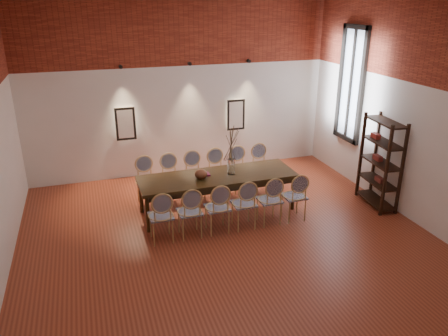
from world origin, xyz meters
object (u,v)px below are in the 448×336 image
object	(u,v)px
chair_near_c	(217,207)
vase	(231,166)
chair_far_b	(171,179)
shelving_rack	(380,162)
chair_far_e	(240,170)
chair_far_a	(147,182)
chair_near_a	(161,216)
chair_near_f	(294,196)
chair_far_f	(262,168)
book	(203,175)
chair_near_e	(269,200)
bowl	(201,174)
chair_near_d	(244,203)
chair_far_c	(195,176)
chair_far_d	(218,173)
chair_near_b	(190,211)
dining_table	(218,193)

from	to	relation	value
chair_near_c	vase	size ratio (longest dim) A/B	3.13
chair_far_b	shelving_rack	size ratio (longest dim) A/B	0.52
chair_near_c	chair_far_e	size ratio (longest dim) A/B	1.00
chair_far_a	chair_far_b	size ratio (longest dim) A/B	1.00
chair_near_a	chair_far_e	world-z (taller)	same
chair_near_a	chair_near_f	bearing A→B (deg)	-0.00
chair_far_f	chair_near_c	bearing A→B (deg)	45.44
chair_near_f	book	world-z (taller)	chair_near_f
chair_near_e	bowl	size ratio (longest dim) A/B	3.92
chair_near_d	bowl	xyz separation A→B (m)	(-0.59, 0.71, 0.37)
chair_far_c	bowl	xyz separation A→B (m)	(-0.08, -0.81, 0.37)
chair_far_e	chair_far_f	distance (m)	0.50
chair_far_e	shelving_rack	world-z (taller)	shelving_rack
chair_near_a	chair_far_f	distance (m)	2.93
chair_far_a	chair_far_d	world-z (taller)	same
chair_far_a	chair_far_b	distance (m)	0.50
shelving_rack	vase	bearing A→B (deg)	171.93
chair_near_e	chair_far_f	bearing A→B (deg)	71.83
book	chair_far_a	bearing A→B (deg)	146.21
chair_near_a	chair_near_c	size ratio (longest dim) A/B	1.00
chair_near_a	chair_far_f	size ratio (longest dim) A/B	1.00
chair_near_a	chair_near_b	bearing A→B (deg)	-0.00
chair_near_b	chair_far_f	size ratio (longest dim) A/B	1.00
chair_near_c	chair_near_d	xyz separation A→B (m)	(0.50, 0.00, 0.00)
chair_near_c	chair_far_e	xyz separation A→B (m)	(0.99, 1.53, 0.00)
chair_near_b	shelving_rack	bearing A→B (deg)	0.61
chair_near_f	shelving_rack	xyz separation A→B (m)	(1.88, 0.05, 0.43)
chair_far_b	chair_far_c	world-z (taller)	same
dining_table	chair_far_c	size ratio (longest dim) A/B	3.20
chair_near_b	chair_far_b	world-z (taller)	same
chair_far_d	bowl	distance (m)	1.07
chair_near_b	chair_near_a	bearing A→B (deg)	180.00
shelving_rack	chair_far_b	bearing A→B (deg)	165.17
chair_near_d	chair_far_d	xyz separation A→B (m)	(-0.01, 1.53, 0.00)
chair_far_a	shelving_rack	distance (m)	4.65
bowl	shelving_rack	xyz separation A→B (m)	(3.47, -0.65, 0.06)
chair_far_e	chair_far_f	world-z (taller)	same
chair_far_b	vase	distance (m)	1.35
chair_far_b	chair_near_f	bearing A→B (deg)	142.71
chair_near_b	chair_near_d	size ratio (longest dim) A/B	1.00
chair_far_a	chair_far_d	distance (m)	1.50
bowl	shelving_rack	distance (m)	3.53
chair_near_a	chair_far_f	bearing A→B (deg)	31.35
chair_far_a	chair_near_a	bearing A→B (deg)	90.00
chair_near_e	chair_far_d	world-z (taller)	same
chair_near_e	vase	world-z (taller)	vase
chair_near_e	chair_near_a	bearing A→B (deg)	180.00
chair_far_e	shelving_rack	xyz separation A→B (m)	(2.39, -1.47, 0.43)
dining_table	chair_near_e	xyz separation A→B (m)	(0.76, -0.76, 0.09)
chair_far_e	book	world-z (taller)	chair_far_e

